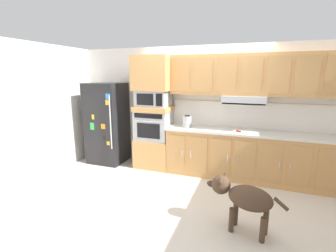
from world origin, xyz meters
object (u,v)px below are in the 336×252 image
Objects in this scene: electric_kettle at (187,121)px; dog at (243,197)px; microwave at (154,98)px; refrigerator at (107,123)px; screwdriver at (239,131)px; built_in_oven at (154,125)px.

dog is at bearing -54.10° from electric_kettle.
microwave is 2.70m from dog.
microwave is at bearing 3.52° from refrigerator.
refrigerator is 2.82m from screwdriver.
electric_kettle is (0.73, -0.05, -0.43)m from microwave.
electric_kettle is (0.73, -0.05, 0.13)m from built_in_oven.
refrigerator reaches higher than dog.
electric_kettle reaches higher than screwdriver.
screwdriver is 0.17× the size of dog.
screwdriver is at bearing -3.47° from built_in_oven.
refrigerator is at bearing 179.26° from screwdriver.
microwave is (1.10, 0.07, 0.58)m from refrigerator.
screwdriver is (1.72, -0.10, 0.03)m from built_in_oven.
microwave reaches higher than electric_kettle.
screwdriver is 1.62m from dog.
refrigerator is 1.25m from microwave.
refrigerator is 1.83m from electric_kettle.
built_in_oven is at bearing 179.23° from microwave.
refrigerator is at bearing -176.48° from built_in_oven.
microwave reaches higher than built_in_oven.
built_in_oven reaches higher than electric_kettle.
built_in_oven reaches higher than dog.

